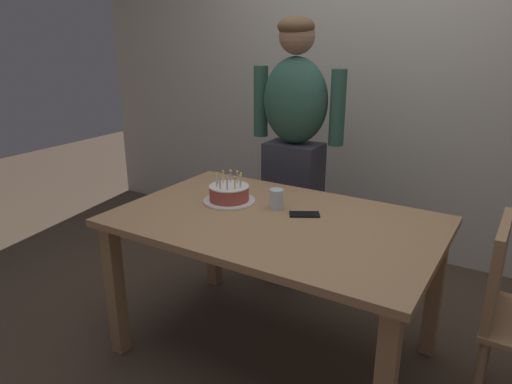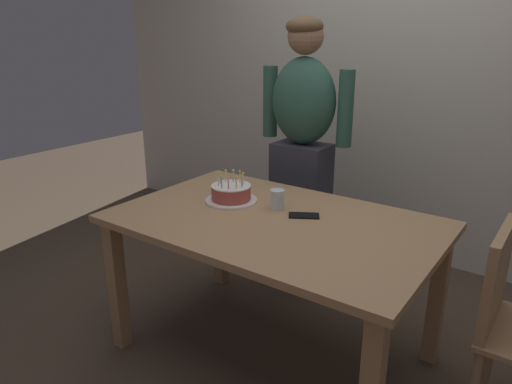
% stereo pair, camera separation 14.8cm
% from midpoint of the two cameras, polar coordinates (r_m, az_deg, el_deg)
% --- Properties ---
extents(ground_plane, '(10.00, 10.00, 0.00)m').
position_cam_midpoint_polar(ground_plane, '(2.59, 0.42, -18.56)').
color(ground_plane, '#47382B').
extents(back_wall, '(5.20, 0.10, 2.60)m').
position_cam_midpoint_polar(back_wall, '(3.50, 14.11, 13.72)').
color(back_wall, beige).
rests_on(back_wall, ground_plane).
extents(dining_table, '(1.50, 0.96, 0.74)m').
position_cam_midpoint_polar(dining_table, '(2.26, 0.45, -5.48)').
color(dining_table, '#A37A51').
rests_on(dining_table, ground_plane).
extents(birthday_cake, '(0.27, 0.27, 0.16)m').
position_cam_midpoint_polar(birthday_cake, '(2.43, -5.00, -0.31)').
color(birthday_cake, white).
rests_on(birthday_cake, dining_table).
extents(water_glass_near, '(0.07, 0.07, 0.10)m').
position_cam_midpoint_polar(water_glass_near, '(2.33, 0.68, -0.87)').
color(water_glass_near, silver).
rests_on(water_glass_near, dining_table).
extents(cell_phone, '(0.16, 0.13, 0.01)m').
position_cam_midpoint_polar(cell_phone, '(2.26, 4.01, -2.73)').
color(cell_phone, black).
rests_on(cell_phone, dining_table).
extents(person_man_bearded, '(0.61, 0.27, 1.66)m').
position_cam_midpoint_polar(person_man_bearded, '(2.95, 3.19, 5.01)').
color(person_man_bearded, '#33333D').
rests_on(person_man_bearded, ground_plane).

